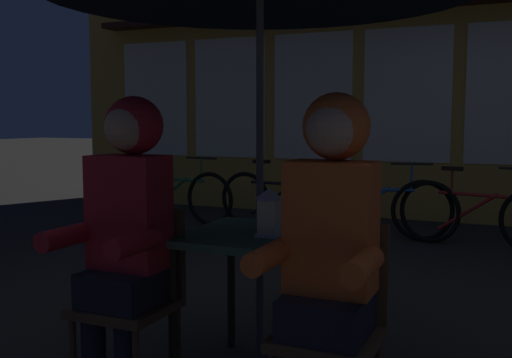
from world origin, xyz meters
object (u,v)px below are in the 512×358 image
at_px(person_right_hooded, 329,234).
at_px(bicycle_second, 282,200).
at_px(bicycle_nearest, 176,195).
at_px(bicycle_third, 373,208).
at_px(cafe_table, 260,253).
at_px(bicycle_fourth, 479,215).
at_px(person_left_hooded, 126,218).
at_px(chair_left, 135,291).
at_px(chair_right, 332,318).
at_px(lantern, 270,211).

distance_m(person_right_hooded, bicycle_second, 4.64).
xyz_separation_m(bicycle_nearest, bicycle_third, (2.51, -0.07, 0.00)).
height_order(cafe_table, bicycle_fourth, bicycle_fourth).
relative_size(cafe_table, person_left_hooded, 0.53).
distance_m(person_left_hooded, bicycle_second, 4.35).
xyz_separation_m(chair_left, person_right_hooded, (0.96, -0.06, 0.36)).
bearing_deg(chair_right, bicycle_second, 113.70).
xyz_separation_m(chair_right, person_left_hooded, (-0.96, -0.06, 0.36)).
bearing_deg(person_right_hooded, cafe_table, 138.43).
distance_m(chair_right, bicycle_nearest, 5.22).
distance_m(chair_right, person_right_hooded, 0.36).
relative_size(cafe_table, bicycle_fourth, 0.45).
xyz_separation_m(chair_right, bicycle_third, (-0.73, 4.03, -0.14)).
height_order(cafe_table, chair_left, chair_left).
xyz_separation_m(cafe_table, bicycle_second, (-1.35, 3.80, -0.29)).
distance_m(chair_right, bicycle_third, 4.10).
xyz_separation_m(lantern, bicycle_nearest, (-2.83, 3.79, -0.51)).
xyz_separation_m(chair_right, person_right_hooded, (0.00, -0.06, 0.36)).
bearing_deg(bicycle_second, bicycle_third, -7.39).
xyz_separation_m(bicycle_third, bicycle_fourth, (1.07, -0.05, 0.00)).
height_order(bicycle_nearest, bicycle_third, same).
height_order(lantern, person_right_hooded, person_right_hooded).
distance_m(person_left_hooded, person_right_hooded, 0.96).
distance_m(lantern, bicycle_second, 4.16).
xyz_separation_m(chair_right, bicycle_fourth, (0.35, 3.98, -0.14)).
bearing_deg(bicycle_nearest, bicycle_fourth, -1.93).
distance_m(person_left_hooded, bicycle_fourth, 4.27).
xyz_separation_m(person_right_hooded, bicycle_second, (-1.83, 4.23, -0.50)).
relative_size(lantern, bicycle_nearest, 0.14).
bearing_deg(bicycle_second, lantern, -69.71).
height_order(person_left_hooded, bicycle_nearest, person_left_hooded).
height_order(lantern, bicycle_third, lantern).
relative_size(cafe_table, person_right_hooded, 0.53).
relative_size(lantern, person_right_hooded, 0.17).
height_order(chair_left, bicycle_fourth, chair_left).
height_order(chair_left, bicycle_second, chair_left).
height_order(chair_right, bicycle_nearest, chair_right).
bearing_deg(cafe_table, chair_right, -37.55).
relative_size(person_left_hooded, person_right_hooded, 1.00).
height_order(lantern, person_left_hooded, person_left_hooded).
bearing_deg(bicycle_nearest, chair_left, -60.95).
distance_m(person_right_hooded, bicycle_third, 4.18).
xyz_separation_m(person_left_hooded, bicycle_fourth, (1.31, 4.03, -0.50)).
bearing_deg(chair_left, chair_right, 0.00).
distance_m(lantern, person_right_hooded, 0.54).
relative_size(cafe_table, bicycle_nearest, 0.44).
xyz_separation_m(bicycle_second, bicycle_fourth, (2.18, -0.20, 0.00)).
height_order(chair_right, person_right_hooded, person_right_hooded).
bearing_deg(cafe_table, bicycle_nearest, 126.47).
height_order(chair_left, bicycle_third, chair_left).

